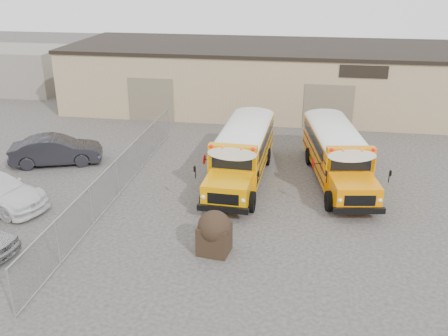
% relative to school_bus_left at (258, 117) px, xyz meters
% --- Properties ---
extents(ground, '(120.00, 120.00, 0.00)m').
position_rel_school_bus_left_xyz_m(ground, '(0.31, -11.76, -1.55)').
color(ground, '#312F2D').
rests_on(ground, ground).
extents(warehouse, '(30.20, 10.20, 4.67)m').
position_rel_school_bus_left_xyz_m(warehouse, '(0.31, 8.24, 0.82)').
color(warehouse, '#907E59').
rests_on(warehouse, ground).
extents(chainlink_fence, '(0.07, 18.07, 1.81)m').
position_rel_school_bus_left_xyz_m(chainlink_fence, '(-5.69, -8.76, -0.65)').
color(chainlink_fence, '#94979C').
rests_on(chainlink_fence, ground).
extents(distant_building_left, '(8.00, 6.00, 3.60)m').
position_rel_school_bus_left_xyz_m(distant_building_left, '(-21.69, 10.24, 0.25)').
color(distant_building_left, gray).
rests_on(distant_building_left, ground).
extents(school_bus_left, '(2.92, 9.25, 2.68)m').
position_rel_school_bus_left_xyz_m(school_bus_left, '(0.00, 0.00, 0.00)').
color(school_bus_left, orange).
rests_on(school_bus_left, ground).
extents(school_bus_right, '(3.60, 9.21, 2.63)m').
position_rel_school_bus_left_xyz_m(school_bus_right, '(3.63, 0.47, -0.03)').
color(school_bus_right, orange).
rests_on(school_bus_right, ground).
extents(tarp_bundle, '(1.27, 1.26, 1.72)m').
position_rel_school_bus_left_xyz_m(tarp_bundle, '(-0.30, -12.98, -0.67)').
color(tarp_bundle, black).
rests_on(tarp_bundle, ground).
extents(car_dark, '(5.07, 3.17, 1.58)m').
position_rel_school_bus_left_xyz_m(car_dark, '(-10.42, -5.45, -0.76)').
color(car_dark, black).
rests_on(car_dark, ground).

